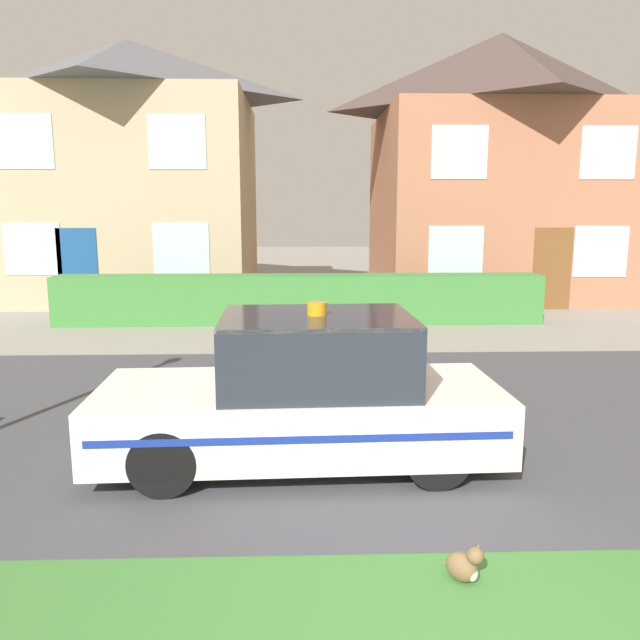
{
  "coord_description": "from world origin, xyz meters",
  "views": [
    {
      "loc": [
        -0.95,
        -2.95,
        2.57
      ],
      "look_at": [
        -0.67,
        5.54,
        1.05
      ],
      "focal_mm": 35.0,
      "sensor_mm": 36.0,
      "label": 1
    }
  ],
  "objects_px": {
    "house_right": "(496,165)",
    "police_car": "(305,395)",
    "cat": "(465,565)",
    "house_left": "(133,170)"
  },
  "relations": [
    {
      "from": "house_left",
      "to": "house_right",
      "type": "distance_m",
      "value": 10.64
    },
    {
      "from": "house_left",
      "to": "house_right",
      "type": "height_order",
      "value": "house_right"
    },
    {
      "from": "police_car",
      "to": "house_left",
      "type": "height_order",
      "value": "house_left"
    },
    {
      "from": "police_car",
      "to": "cat",
      "type": "relative_size",
      "value": 11.85
    },
    {
      "from": "cat",
      "to": "house_right",
      "type": "height_order",
      "value": "house_right"
    },
    {
      "from": "cat",
      "to": "house_left",
      "type": "relative_size",
      "value": 0.05
    },
    {
      "from": "cat",
      "to": "house_left",
      "type": "height_order",
      "value": "house_left"
    },
    {
      "from": "house_left",
      "to": "house_right",
      "type": "bearing_deg",
      "value": 0.88
    },
    {
      "from": "house_right",
      "to": "police_car",
      "type": "bearing_deg",
      "value": -114.47
    },
    {
      "from": "police_car",
      "to": "cat",
      "type": "distance_m",
      "value": 2.48
    }
  ]
}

